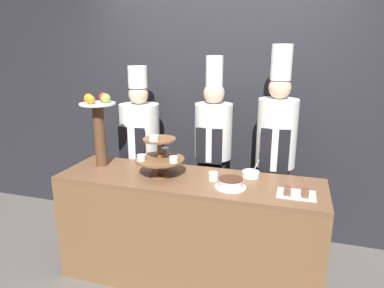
{
  "coord_description": "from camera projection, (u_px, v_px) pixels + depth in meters",
  "views": [
    {
      "loc": [
        0.77,
        -2.08,
        1.88
      ],
      "look_at": [
        0.0,
        0.4,
        1.15
      ],
      "focal_mm": 32.0,
      "sensor_mm": 36.0,
      "label": 1
    }
  ],
  "objects": [
    {
      "name": "buffet_counter",
      "position": [
        188.0,
        230.0,
        2.79
      ],
      "size": [
        2.08,
        0.6,
        0.9
      ],
      "color": "brown",
      "rests_on": "ground_plane"
    },
    {
      "name": "tiered_stand",
      "position": [
        160.0,
        155.0,
        2.68
      ],
      "size": [
        0.39,
        0.39,
        0.35
      ],
      "color": "brown",
      "rests_on": "buffet_counter"
    },
    {
      "name": "fruit_pedestal",
      "position": [
        99.0,
        122.0,
        2.86
      ],
      "size": [
        0.3,
        0.3,
        0.62
      ],
      "color": "brown",
      "rests_on": "buffet_counter"
    },
    {
      "name": "chef_center_left",
      "position": [
        213.0,
        148.0,
        3.19
      ],
      "size": [
        0.34,
        0.34,
        1.82
      ],
      "color": "black",
      "rests_on": "ground_plane"
    },
    {
      "name": "cake_square_tray",
      "position": [
        296.0,
        193.0,
        2.36
      ],
      "size": [
        0.26,
        0.19,
        0.05
      ],
      "color": "white",
      "rests_on": "buffet_counter"
    },
    {
      "name": "wall_back",
      "position": [
        218.0,
        98.0,
        3.44
      ],
      "size": [
        10.0,
        0.06,
        2.8
      ],
      "color": "#232328",
      "rests_on": "ground_plane"
    },
    {
      "name": "chef_center_right",
      "position": [
        276.0,
        147.0,
        3.01
      ],
      "size": [
        0.34,
        0.34,
        1.92
      ],
      "color": "black",
      "rests_on": "ground_plane"
    },
    {
      "name": "cake_round",
      "position": [
        231.0,
        183.0,
        2.48
      ],
      "size": [
        0.23,
        0.23,
        0.07
      ],
      "color": "white",
      "rests_on": "buffet_counter"
    },
    {
      "name": "serving_bowl_far",
      "position": [
        251.0,
        174.0,
        2.69
      ],
      "size": [
        0.13,
        0.13,
        0.15
      ],
      "color": "white",
      "rests_on": "buffet_counter"
    },
    {
      "name": "cup_white",
      "position": [
        213.0,
        176.0,
        2.62
      ],
      "size": [
        0.07,
        0.07,
        0.06
      ],
      "color": "white",
      "rests_on": "buffet_counter"
    },
    {
      "name": "chef_left",
      "position": [
        140.0,
        145.0,
        3.41
      ],
      "size": [
        0.39,
        0.39,
        1.72
      ],
      "color": "#38332D",
      "rests_on": "ground_plane"
    }
  ]
}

